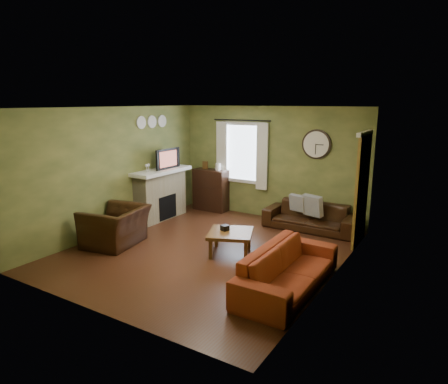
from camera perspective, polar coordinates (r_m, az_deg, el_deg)
The scene contains 31 objects.
floor at distance 7.49m, azimuth -2.28°, elevation -8.35°, with size 4.60×5.20×0.00m, color #412012.
ceiling at distance 6.98m, azimuth -2.48°, elevation 11.96°, with size 4.60×5.20×0.00m, color white.
wall_left at distance 8.60m, azimuth -15.21°, elevation 2.99°, with size 0.00×5.20×2.60m, color olive.
wall_right at distance 6.16m, azimuth 15.65°, elevation -0.84°, with size 0.00×5.20×2.60m, color olive.
wall_back at distance 9.35m, azimuth 6.58°, elevation 4.13°, with size 4.60×0.00×2.60m, color olive.
wall_front at distance 5.23m, azimuth -18.52°, elevation -3.45°, with size 4.60×0.00×2.60m, color olive.
fireplace at distance 9.42m, azimuth -9.03°, elevation -0.53°, with size 0.40×1.40×1.10m, color tan.
firebox at distance 9.37m, azimuth -8.09°, elevation -2.16°, with size 0.04×0.60×0.55m, color black.
mantel at distance 9.29m, azimuth -9.02°, elevation 2.99°, with size 0.58×1.60×0.08m, color white.
tv at distance 9.35m, azimuth -8.37°, elevation 4.41°, with size 0.60×0.08×0.35m, color black.
tv_screen at distance 9.29m, azimuth -8.00°, elevation 4.72°, with size 0.02×0.62×0.36m, color #994C3F.
medallion_left at distance 9.05m, azimuth -11.75°, elevation 9.70°, with size 0.28×0.28×0.03m, color white.
medallion_mid at distance 9.30m, azimuth -10.26°, elevation 9.85°, with size 0.28×0.28×0.03m, color white.
medallion_right at distance 9.57m, azimuth -8.84°, elevation 9.98°, with size 0.28×0.28×0.03m, color white.
window_pane at distance 9.62m, azimuth 2.77°, elevation 5.64°, with size 1.00×0.02×1.30m, color silver, non-canonical shape.
curtain_rod at distance 9.47m, azimuth 2.52°, elevation 10.21°, with size 0.03×0.03×1.50m, color black.
curtain_left at distance 9.82m, azimuth -0.34°, elevation 5.51°, with size 0.28×0.04×1.55m, color white.
curtain_right at distance 9.29m, azimuth 5.45°, elevation 5.03°, with size 0.28×0.04×1.55m, color white.
wall_clock at distance 8.84m, azimuth 13.03°, elevation 6.64°, with size 0.64×0.06×0.64m, color white, non-canonical shape.
door at distance 7.98m, azimuth 19.08°, elevation 0.15°, with size 0.05×0.90×2.10m, color brown.
bookshelf at distance 10.05m, azimuth -1.89°, elevation 0.29°, with size 0.88×0.37×1.04m, color black, non-canonical shape.
book at distance 10.12m, azimuth -1.34°, elevation 2.93°, with size 0.18×0.25×0.02m, color #593817.
sofa_brown at distance 8.78m, azimuth 12.24°, elevation -3.46°, with size 1.96×0.77×0.57m, color black.
pillow_left at distance 8.64m, azimuth 12.53°, elevation -1.91°, with size 0.44×0.13×0.44m, color gray.
pillow_right at distance 8.80m, azimuth 10.46°, elevation -1.54°, with size 0.36×0.11×0.36m, color gray.
sofa_red at distance 6.01m, azimuth 9.17°, elevation -10.79°, with size 2.15×0.84×0.63m, color maroon.
armchair at distance 7.94m, azimuth -15.22°, elevation -4.76°, with size 1.13×0.98×0.73m, color black.
coffee_table at distance 7.29m, azimuth 0.93°, elevation -7.23°, with size 0.77×0.77×0.41m, color #593817, non-canonical shape.
tissue_box at distance 7.29m, azimuth 0.13°, elevation -5.59°, with size 0.13×0.13×0.10m, color black.
wine_glass_a at distance 8.89m, azimuth -11.00°, elevation 3.33°, with size 0.06×0.06×0.18m, color white, non-canonical shape.
wine_glass_b at distance 8.94m, azimuth -10.74°, elevation 3.40°, with size 0.07×0.07×0.19m, color white, non-canonical shape.
Camera 1 is at (3.91, -5.78, 2.71)m, focal length 32.00 mm.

